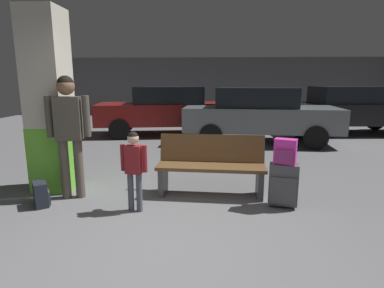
# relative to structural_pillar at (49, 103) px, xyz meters

# --- Properties ---
(ground_plane) EXTENTS (18.00, 18.00, 0.10)m
(ground_plane) POSITION_rel_structural_pillar_xyz_m (1.94, 2.18, -1.41)
(ground_plane) COLOR slate
(garage_back_wall) EXTENTS (18.00, 0.12, 2.80)m
(garage_back_wall) POSITION_rel_structural_pillar_xyz_m (1.94, 11.04, 0.04)
(garage_back_wall) COLOR #565658
(garage_back_wall) RESTS_ON ground_plane
(structural_pillar) EXTENTS (0.57, 0.57, 2.74)m
(structural_pillar) POSITION_rel_structural_pillar_xyz_m (0.00, 0.00, 0.00)
(structural_pillar) COLOR #66C633
(structural_pillar) RESTS_ON ground_plane
(bench) EXTENTS (1.63, 0.63, 0.89)m
(bench) POSITION_rel_structural_pillar_xyz_m (2.46, -0.12, -0.92)
(bench) COLOR brown
(bench) RESTS_ON ground_plane
(suitcase) EXTENTS (0.42, 0.30, 0.60)m
(suitcase) POSITION_rel_structural_pillar_xyz_m (3.43, -0.59, -1.04)
(suitcase) COLOR #4C4C51
(suitcase) RESTS_ON ground_plane
(backpack_bright) EXTENTS (0.32, 0.27, 0.34)m
(backpack_bright) POSITION_rel_structural_pillar_xyz_m (3.43, -0.59, -0.59)
(backpack_bright) COLOR #D833A5
(backpack_bright) RESTS_ON suitcase
(child) EXTENTS (0.36, 0.23, 1.07)m
(child) POSITION_rel_structural_pillar_xyz_m (1.46, -0.81, -0.70)
(child) COLOR #4C5160
(child) RESTS_ON ground_plane
(adult) EXTENTS (0.60, 0.27, 1.76)m
(adult) POSITION_rel_structural_pillar_xyz_m (0.44, -0.37, -0.27)
(adult) COLOR brown
(adult) RESTS_ON ground_plane
(backpack_dark_floor) EXTENTS (0.30, 0.32, 0.34)m
(backpack_dark_floor) POSITION_rel_structural_pillar_xyz_m (0.13, -0.71, -1.19)
(backpack_dark_floor) COLOR #1E232D
(backpack_dark_floor) RESTS_ON ground_plane
(parked_car_far) EXTENTS (4.29, 2.23, 1.51)m
(parked_car_far) POSITION_rel_structural_pillar_xyz_m (1.07, 5.21, -0.55)
(parked_car_far) COLOR maroon
(parked_car_far) RESTS_ON ground_plane
(parked_car_near) EXTENTS (4.22, 2.04, 1.51)m
(parked_car_near) POSITION_rel_structural_pillar_xyz_m (3.82, 4.00, -0.55)
(parked_car_near) COLOR slate
(parked_car_near) RESTS_ON ground_plane
(parked_car_side) EXTENTS (4.20, 2.01, 1.51)m
(parked_car_side) POSITION_rel_structural_pillar_xyz_m (7.02, 5.63, -0.55)
(parked_car_side) COLOR black
(parked_car_side) RESTS_ON ground_plane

